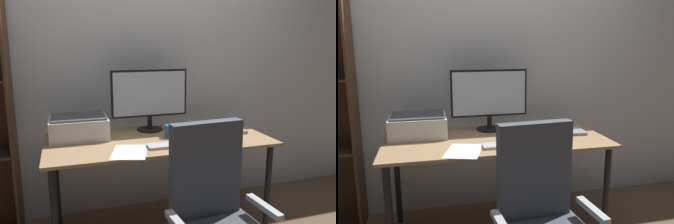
% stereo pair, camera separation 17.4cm
% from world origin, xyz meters
% --- Properties ---
extents(back_wall, '(6.40, 0.10, 2.60)m').
position_xyz_m(back_wall, '(0.00, 0.55, 1.30)').
color(back_wall, silver).
rests_on(back_wall, ground).
extents(desk, '(1.56, 0.75, 0.74)m').
position_xyz_m(desk, '(0.00, 0.00, 0.66)').
color(desk, tan).
rests_on(desk, ground).
extents(monitor, '(0.59, 0.20, 0.47)m').
position_xyz_m(monitor, '(0.00, 0.23, 1.01)').
color(monitor, black).
rests_on(monitor, desk).
extents(keyboard, '(0.29, 0.11, 0.02)m').
position_xyz_m(keyboard, '(0.01, -0.22, 0.75)').
color(keyboard, '#B7BABC').
rests_on(keyboard, desk).
extents(mouse, '(0.07, 0.11, 0.03)m').
position_xyz_m(mouse, '(0.25, -0.22, 0.76)').
color(mouse, black).
rests_on(mouse, desk).
extents(coffee_mug, '(0.10, 0.09, 0.09)m').
position_xyz_m(coffee_mug, '(0.09, -0.00, 0.78)').
color(coffee_mug, '#285193').
rests_on(coffee_mug, desk).
extents(laptop, '(0.34, 0.26, 0.02)m').
position_xyz_m(laptop, '(0.52, 0.03, 0.75)').
color(laptop, '#99999E').
rests_on(laptop, desk).
extents(printer, '(0.40, 0.34, 0.16)m').
position_xyz_m(printer, '(-0.54, 0.18, 0.82)').
color(printer, silver).
rests_on(printer, desk).
extents(paper_sheet, '(0.29, 0.34, 0.00)m').
position_xyz_m(paper_sheet, '(-0.26, -0.25, 0.74)').
color(paper_sheet, white).
rests_on(paper_sheet, desk).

